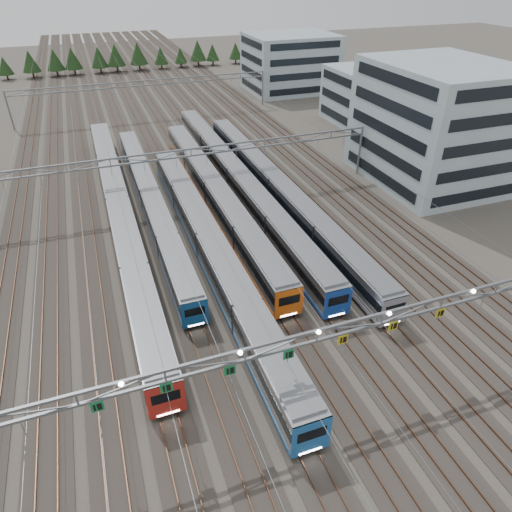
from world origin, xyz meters
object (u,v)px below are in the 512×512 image
object	(u,v)px
train_e	(237,178)
gantry_far	(144,87)
gantry_mid	(192,158)
depot_bldg_north	(290,63)
train_a	(119,209)
train_b	(151,200)
train_c	(209,245)
gantry_near	(317,339)
train_d	(215,193)
depot_bldg_south	(436,125)
depot_bldg_mid	(366,96)
train_f	(277,189)

from	to	relation	value
train_e	gantry_far	xyz separation A→B (m)	(-6.75, 44.81, 4.17)
gantry_mid	depot_bldg_north	distance (m)	69.32
train_a	gantry_mid	distance (m)	12.69
train_a	gantry_mid	world-z (taller)	gantry_mid
depot_bldg_north	gantry_far	bearing A→B (deg)	-164.06
train_b	train_c	bearing A→B (deg)	-73.19
gantry_near	depot_bldg_north	world-z (taller)	depot_bldg_north
train_b	train_d	xyz separation A→B (m)	(9.00, -1.44, 0.22)
train_a	depot_bldg_north	xyz separation A→B (m)	(51.45, 60.63, 4.77)
depot_bldg_south	depot_bldg_mid	xyz separation A→B (m)	(6.74, 30.31, -3.39)
train_c	depot_bldg_mid	size ratio (longest dim) A/B	3.45
train_e	depot_bldg_mid	world-z (taller)	depot_bldg_mid
train_e	gantry_near	xyz separation A→B (m)	(-6.80, -40.31, 4.87)
train_b	train_e	size ratio (longest dim) A/B	0.82
train_c	train_e	distance (m)	19.47
train_d	depot_bldg_mid	size ratio (longest dim) A/B	3.34
train_a	train_c	bearing A→B (deg)	-55.14
train_b	gantry_far	world-z (taller)	gantry_far
train_a	depot_bldg_mid	bearing A→B (deg)	27.48
gantry_mid	train_e	bearing A→B (deg)	1.61
train_f	depot_bldg_mid	distance (m)	44.61
train_c	gantry_mid	bearing A→B (deg)	82.49
train_c	train_f	distance (m)	17.88
train_e	depot_bldg_south	world-z (taller)	depot_bldg_south
train_f	train_c	bearing A→B (deg)	-139.04
train_f	depot_bldg_south	bearing A→B (deg)	-0.70
train_b	train_d	distance (m)	9.12
gantry_far	depot_bldg_north	world-z (taller)	depot_bldg_north
gantry_near	train_b	bearing A→B (deg)	100.02
train_d	depot_bldg_south	bearing A→B (deg)	-3.35
gantry_mid	gantry_far	world-z (taller)	same
train_f	gantry_mid	distance (m)	13.15
train_a	train_f	distance (m)	22.53
gantry_mid	train_a	bearing A→B (deg)	-159.73
depot_bldg_mid	depot_bldg_north	size ratio (longest dim) A/B	0.73
gantry_far	train_a	bearing A→B (deg)	-102.89
depot_bldg_north	train_b	bearing A→B (deg)	-128.67
train_d	depot_bldg_south	size ratio (longest dim) A/B	2.43
train_b	gantry_far	size ratio (longest dim) A/B	0.94
train_b	train_c	xyz separation A→B (m)	(4.50, -14.89, 0.26)
train_d	gantry_near	size ratio (longest dim) A/B	0.95
depot_bldg_mid	train_d	bearing A→B (deg)	-145.98
train_b	gantry_mid	bearing A→B (deg)	17.90
gantry_mid	depot_bldg_north	xyz separation A→B (m)	(40.20, 56.48, 0.61)
depot_bldg_north	gantry_mid	bearing A→B (deg)	-125.44
train_a	train_e	xyz separation A→B (m)	(18.00, 4.34, -0.01)
train_d	train_e	world-z (taller)	train_d
gantry_mid	train_d	bearing A→B (deg)	-58.11
gantry_far	depot_bldg_mid	world-z (taller)	depot_bldg_mid
gantry_near	depot_bldg_mid	bearing A→B (deg)	55.71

